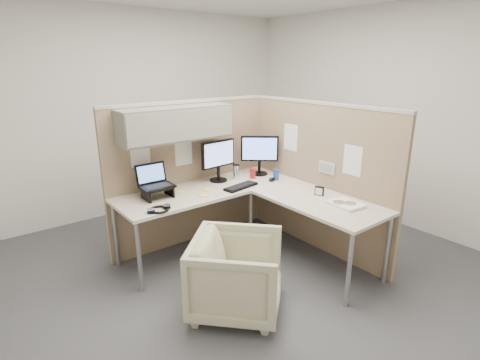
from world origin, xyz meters
TOP-DOWN VIEW (x-y plane):
  - ground at (0.00, 0.00)m, footprint 4.50×4.50m
  - partition_back at (-0.22, 0.83)m, footprint 2.00×0.36m
  - partition_right at (0.90, -0.07)m, footprint 0.07×2.03m
  - desk at (0.12, 0.13)m, footprint 2.00×1.98m
  - office_chair at (-0.52, -0.50)m, footprint 0.98×0.97m
  - monitor_left at (0.12, 0.68)m, footprint 0.44×0.20m
  - monitor_right at (0.66, 0.59)m, footprint 0.36×0.31m
  - laptop_station at (-0.67, 0.62)m, footprint 0.31×0.27m
  - keyboard at (0.17, 0.33)m, footprint 0.43×0.20m
  - mouse at (0.60, 0.30)m, footprint 0.12×0.10m
  - travel_mug at (0.34, 0.63)m, footprint 0.08×0.08m
  - soda_can_green at (0.67, 0.31)m, footprint 0.07×0.07m
  - soda_can_silver at (0.49, 0.51)m, footprint 0.07×0.07m
  - sticky_note_c at (-0.41, 0.61)m, footprint 0.11×0.11m
  - sticky_note_a at (-0.29, 0.35)m, footprint 0.08×0.08m
  - sticky_note_d at (-0.14, 0.47)m, footprint 0.08×0.08m
  - sticky_note_b at (0.05, 0.32)m, footprint 0.08×0.08m
  - headphones at (-0.82, 0.27)m, footprint 0.23×0.19m
  - paper_stack at (0.62, -0.70)m, footprint 0.26×0.32m
  - desk_clock at (0.65, -0.35)m, footprint 0.07×0.10m

SIDE VIEW (x-z plane):
  - ground at x=0.00m, z-range 0.00..0.00m
  - office_chair at x=-0.52m, z-range 0.00..0.73m
  - desk at x=0.12m, z-range 0.32..1.05m
  - sticky_note_c at x=-0.41m, z-range 0.73..0.74m
  - sticky_note_a at x=-0.29m, z-range 0.73..0.74m
  - sticky_note_d at x=-0.14m, z-range 0.73..0.74m
  - sticky_note_b at x=0.05m, z-range 0.73..0.74m
  - keyboard at x=0.17m, z-range 0.73..0.75m
  - headphones at x=-0.82m, z-range 0.73..0.76m
  - paper_stack at x=0.62m, z-range 0.73..0.76m
  - mouse at x=0.60m, z-range 0.73..0.77m
  - desk_clock at x=0.65m, z-range 0.73..0.82m
  - soda_can_green at x=0.67m, z-range 0.73..0.85m
  - soda_can_silver at x=0.49m, z-range 0.73..0.85m
  - travel_mug at x=0.34m, z-range 0.73..0.90m
  - partition_right at x=0.90m, z-range 0.00..1.63m
  - laptop_station at x=-0.67m, z-range 0.69..1.02m
  - monitor_left at x=0.12m, z-range 0.77..1.24m
  - monitor_right at x=0.66m, z-range 0.77..1.24m
  - partition_back at x=-0.22m, z-range 0.28..1.91m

